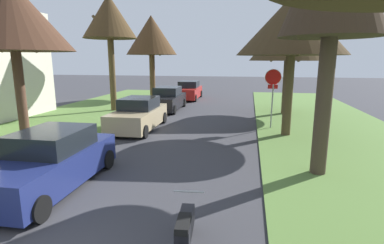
# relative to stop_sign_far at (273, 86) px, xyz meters

# --- Properties ---
(stop_sign_far) EXTENTS (0.81, 0.53, 2.94)m
(stop_sign_far) POSITION_rel_stop_sign_far_xyz_m (0.00, 0.00, 0.00)
(stop_sign_far) COLOR #9EA0A5
(stop_sign_far) RESTS_ON grass_verge_right
(street_tree_right_mid_b) EXTENTS (4.75, 4.75, 6.15)m
(street_tree_right_mid_b) POSITION_rel_stop_sign_far_xyz_m (0.59, -1.35, 2.71)
(street_tree_right_mid_b) COLOR #4B3E26
(street_tree_right_mid_b) RESTS_ON grass_verge_right
(street_tree_right_far) EXTENTS (4.76, 4.76, 6.30)m
(street_tree_right_far) POSITION_rel_stop_sign_far_xyz_m (1.17, 4.45, 2.66)
(street_tree_right_far) COLOR #4B3E27
(street_tree_right_far) RESTS_ON grass_verge_right
(street_tree_left_mid_a) EXTENTS (4.51, 4.51, 6.43)m
(street_tree_left_mid_a) POSITION_rel_stop_sign_far_xyz_m (-10.22, -4.76, 2.92)
(street_tree_left_mid_a) COLOR brown
(street_tree_left_mid_a) RESTS_ON grass_verge_left
(street_tree_left_mid_b) EXTENTS (3.47, 3.47, 7.48)m
(street_tree_left_mid_b) POSITION_rel_stop_sign_far_xyz_m (-10.16, 3.55, 3.90)
(street_tree_left_mid_b) COLOR brown
(street_tree_left_mid_b) RESTS_ON grass_verge_left
(street_tree_left_far) EXTENTS (4.34, 4.34, 7.08)m
(street_tree_left_far) POSITION_rel_stop_sign_far_xyz_m (-9.55, 10.21, 3.26)
(street_tree_left_far) COLOR brown
(street_tree_left_far) RESTS_ON grass_verge_left
(parked_sedan_navy) EXTENTS (2.01, 4.43, 1.57)m
(parked_sedan_navy) POSITION_rel_stop_sign_far_xyz_m (-6.38, -8.46, -1.45)
(parked_sedan_navy) COLOR navy
(parked_sedan_navy) RESTS_ON ground
(parked_sedan_tan) EXTENTS (2.01, 4.43, 1.57)m
(parked_sedan_tan) POSITION_rel_stop_sign_far_xyz_m (-6.55, -1.33, -1.45)
(parked_sedan_tan) COLOR tan
(parked_sedan_tan) RESTS_ON ground
(parked_sedan_black) EXTENTS (2.01, 4.43, 1.57)m
(parked_sedan_black) POSITION_rel_stop_sign_far_xyz_m (-6.70, 4.63, -1.45)
(parked_sedan_black) COLOR black
(parked_sedan_black) RESTS_ON ground
(parked_sedan_red) EXTENTS (2.01, 4.43, 1.57)m
(parked_sedan_red) POSITION_rel_stop_sign_far_xyz_m (-6.38, 10.60, -1.45)
(parked_sedan_red) COLOR red
(parked_sedan_red) RESTS_ON ground
(parked_motorcycle) EXTENTS (0.60, 2.05, 0.97)m
(parked_motorcycle) POSITION_rel_stop_sign_far_xyz_m (-2.16, -10.71, -1.69)
(parked_motorcycle) COLOR black
(parked_motorcycle) RESTS_ON ground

